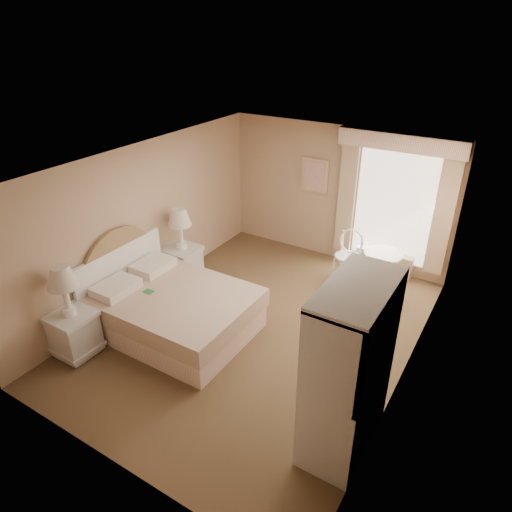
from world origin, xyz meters
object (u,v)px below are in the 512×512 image
Objects in this scene: bed at (170,308)px; nightstand_near at (72,323)px; armoire at (348,382)px; round_table at (382,265)px; nightstand_far at (182,255)px; cafe_chair at (349,252)px.

nightstand_near is (-0.72, -1.11, 0.14)m from bed.
round_table is at bearing 101.20° from armoire.
armoire is (2.93, -0.55, 0.46)m from bed.
bed is 1.39m from nightstand_far.
bed reaches higher than cafe_chair.
nightstand_near is at bearing -90.00° from nightstand_far.
nightstand_far is 2.87m from cafe_chair.
round_table is (2.28, 2.72, 0.09)m from bed.
nightstand_near is at bearing -128.09° from round_table.
nightstand_near is at bearing -123.04° from bed.
armoire reaches higher than nightstand_near.
nightstand_near is 2.00× the size of round_table.
round_table is 3.36m from armoire.
bed is 1.62× the size of nightstand_far.
bed is 1.10× the size of armoire.
nightstand_near is at bearing -171.34° from armoire.
nightstand_near is 1.47× the size of cafe_chair.
armoire reaches higher than round_table.
round_table is at bearing 27.22° from nightstand_far.
bed is 2.37× the size of cafe_chair.
bed is 3.55m from round_table.
nightstand_near reaches higher than nightstand_far.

